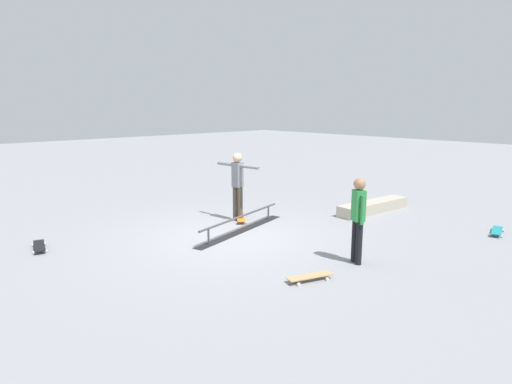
{
  "coord_description": "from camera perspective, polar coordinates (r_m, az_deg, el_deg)",
  "views": [
    {
      "loc": [
        5.83,
        7.13,
        2.87
      ],
      "look_at": [
        -0.49,
        0.31,
        1.0
      ],
      "focal_mm": 30.21,
      "sensor_mm": 36.0,
      "label": 1
    }
  ],
  "objects": [
    {
      "name": "ground_plane",
      "position": [
        9.64,
        -3.41,
        -5.95
      ],
      "size": [
        60.0,
        60.0,
        0.0
      ],
      "primitive_type": "plane",
      "color": "gray"
    },
    {
      "name": "loose_skateboard_teal",
      "position": [
        11.26,
        29.29,
        -4.49
      ],
      "size": [
        0.82,
        0.4,
        0.09
      ],
      "rotation": [
        0.0,
        0.0,
        0.26
      ],
      "color": "teal",
      "rests_on": "ground_plane"
    },
    {
      "name": "loose_skateboard_black",
      "position": [
        9.85,
        -26.77,
        -6.38
      ],
      "size": [
        0.4,
        0.82,
        0.09
      ],
      "rotation": [
        0.0,
        0.0,
        4.47
      ],
      "color": "black",
      "rests_on": "ground_plane"
    },
    {
      "name": "bystander_green_shirt",
      "position": [
        8.05,
        13.37,
        -3.07
      ],
      "size": [
        0.26,
        0.35,
        1.6
      ],
      "rotation": [
        0.0,
        0.0,
        4.24
      ],
      "color": "black",
      "rests_on": "ground_plane"
    },
    {
      "name": "skate_ledge",
      "position": [
        12.24,
        15.26,
        -1.88
      ],
      "size": [
        2.49,
        0.72,
        0.29
      ],
      "primitive_type": "cube",
      "rotation": [
        0.0,
        0.0,
        -0.09
      ],
      "color": "#B2A893",
      "rests_on": "ground_plane"
    },
    {
      "name": "skater_main",
      "position": [
        10.74,
        -2.46,
        1.36
      ],
      "size": [
        0.24,
        1.39,
        1.73
      ],
      "rotation": [
        0.0,
        0.0,
        4.8
      ],
      "color": "brown",
      "rests_on": "ground_plane"
    },
    {
      "name": "grind_rail",
      "position": [
        10.03,
        -1.95,
        -4.27
      ],
      "size": [
        3.13,
        1.01,
        0.38
      ],
      "rotation": [
        0.0,
        0.0,
        0.25
      ],
      "color": "black",
      "rests_on": "ground_plane"
    },
    {
      "name": "skateboard_main",
      "position": [
        10.92,
        -2.04,
        -3.46
      ],
      "size": [
        0.65,
        0.76,
        0.09
      ],
      "rotation": [
        0.0,
        0.0,
        4.06
      ],
      "color": "orange",
      "rests_on": "ground_plane"
    },
    {
      "name": "loose_skateboard_natural",
      "position": [
        7.36,
        7.13,
        -11.04
      ],
      "size": [
        0.82,
        0.45,
        0.09
      ],
      "rotation": [
        0.0,
        0.0,
        5.95
      ],
      "color": "tan",
      "rests_on": "ground_plane"
    }
  ]
}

